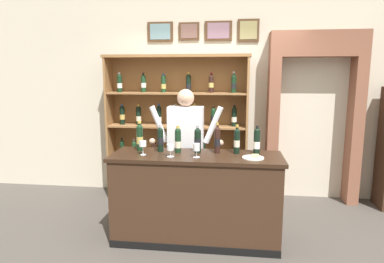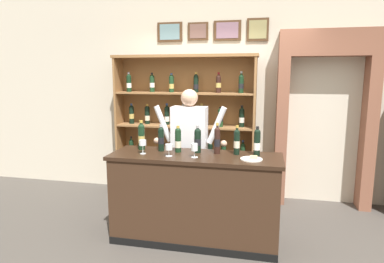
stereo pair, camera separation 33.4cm
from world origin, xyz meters
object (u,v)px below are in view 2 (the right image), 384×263
Objects in this scene: tasting_counter at (195,198)px; tasting_bottle_brunello at (141,136)px; wine_glass_left at (169,148)px; tasting_bottle_chianti at (217,140)px; wine_glass_right at (143,143)px; tasting_bottle_rosso at (178,140)px; wine_shelf at (185,123)px; wine_glass_spare at (194,148)px; tasting_bottle_super_tuscan at (198,140)px; cheese_plate at (252,159)px; tasting_bottle_riserva at (237,141)px; shopkeeper at (189,139)px; tasting_bottle_grappa at (257,142)px; tasting_bottle_prosecco at (161,138)px.

tasting_bottle_brunello reaches higher than tasting_counter.
tasting_bottle_chianti is at bearing 25.78° from wine_glass_left.
wine_glass_left is at bearing -7.97° from wine_glass_right.
wine_shelf is at bearing 100.04° from tasting_bottle_rosso.
tasting_bottle_chianti is 0.31m from wine_glass_spare.
tasting_bottle_super_tuscan is (0.22, 0.03, 0.00)m from tasting_bottle_rosso.
wine_glass_spare is at bearing -72.52° from wine_shelf.
wine_glass_left reaches higher than tasting_counter.
tasting_counter is 0.65m from tasting_bottle_super_tuscan.
wine_glass_right is (-0.36, -0.16, -0.02)m from tasting_bottle_rosso.
wine_glass_right is (-0.57, -0.08, 0.61)m from tasting_counter.
tasting_bottle_rosso is at bearing -176.69° from tasting_bottle_chianti.
tasting_bottle_super_tuscan is 1.36× the size of cheese_plate.
wine_glass_right is at bearing -169.17° from tasting_bottle_riserva.
shopkeeper is 4.88× the size of tasting_bottle_brunello.
shopkeeper is 11.19× the size of wine_glass_spare.
tasting_bottle_super_tuscan is 0.65m from cheese_plate.
tasting_bottle_brunello reaches higher than tasting_bottle_grappa.
tasting_bottle_riserva reaches higher than tasting_counter.
tasting_bottle_prosecco is 0.96× the size of tasting_bottle_grappa.
wine_glass_right is at bearing -170.96° from tasting_bottle_grappa.
tasting_bottle_prosecco is 0.89× the size of tasting_bottle_chianti.
tasting_bottle_chianti is 1.08× the size of tasting_bottle_grappa.
tasting_bottle_chianti is 0.54m from wine_glass_left.
tasting_bottle_riserva is 0.30m from cheese_plate.
tasting_bottle_prosecco is 0.49m from wine_glass_spare.
tasting_bottle_grappa is (0.65, 0.00, 0.00)m from tasting_bottle_super_tuscan.
tasting_bottle_brunello is at bearing 169.24° from tasting_counter.
wine_shelf is 6.70× the size of tasting_bottle_grappa.
tasting_bottle_rosso is at bearing -178.02° from tasting_bottle_grappa.
shopkeeper reaches higher than tasting_bottle_prosecco.
wine_shelf is at bearing 126.92° from cheese_plate.
wine_glass_right is (-0.37, -0.67, 0.06)m from shopkeeper.
tasting_bottle_grappa reaches higher than tasting_bottle_rosso.
wine_shelf is 1.46m from tasting_bottle_riserva.
cheese_plate is (0.39, -0.20, -0.14)m from tasting_bottle_chianti.
tasting_bottle_chianti is at bearing 153.09° from cheese_plate.
tasting_bottle_chianti reaches higher than tasting_bottle_rosso.
tasting_bottle_super_tuscan is at bearing 1.59° from tasting_bottle_prosecco.
cheese_plate reaches higher than tasting_counter.
tasting_bottle_rosso reaches higher than wine_glass_spare.
wine_glass_spare reaches higher than cheese_plate.
tasting_bottle_riserva reaches higher than wine_glass_left.
wine_shelf reaches higher than tasting_bottle_chianti.
wine_shelf is at bearing 78.75° from tasting_bottle_brunello.
tasting_bottle_prosecco is (-0.22, -0.49, 0.09)m from shopkeeper.
tasting_bottle_super_tuscan is 1.97× the size of wine_glass_right.
wine_shelf is at bearing 118.79° from tasting_bottle_chianti.
cheese_plate is at bearing -0.31° from wine_glass_right.
wine_shelf is 0.74m from shopkeeper.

